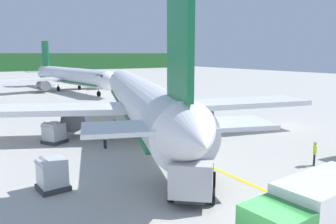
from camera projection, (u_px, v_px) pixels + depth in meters
ground at (20, 106)px, 52.32m from camera, size 240.00×320.00×0.20m
airliner_foreground at (139, 99)px, 34.26m from camera, size 33.83×40.37×11.90m
airliner_mid_apron at (70, 76)px, 72.94m from camera, size 31.30×37.84×10.79m
service_truck_baggage at (192, 177)px, 18.65m from camera, size 5.26×5.62×2.52m
service_truck_pushback at (314, 212)px, 13.75m from camera, size 6.71×2.79×2.80m
cargo_container_near at (52, 175)px, 19.83m from camera, size 1.77×1.77×1.97m
cargo_container_mid at (54, 133)px, 30.32m from camera, size 2.31×2.31×1.92m
crew_marshaller at (105, 138)px, 28.55m from camera, size 0.36×0.60×1.61m
crew_loader_right at (315, 151)px, 24.18m from camera, size 0.53×0.45×1.74m
apron_guide_line at (154, 142)px, 30.65m from camera, size 0.30×60.00×0.01m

